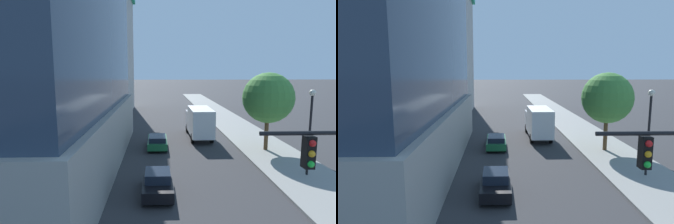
# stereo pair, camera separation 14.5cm
# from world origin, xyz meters

# --- Properties ---
(sidewalk) EXTENTS (5.27, 120.00, 0.15)m
(sidewalk) POSITION_xyz_m (8.27, 20.00, 0.07)
(sidewalk) COLOR gray
(sidewalk) RESTS_ON ground
(construction_building) EXTENTS (16.44, 24.36, 30.40)m
(construction_building) POSITION_xyz_m (-14.33, 46.13, 12.73)
(construction_building) COLOR #B2AFA8
(construction_building) RESTS_ON ground
(street_lamp) EXTENTS (0.44, 0.44, 6.03)m
(street_lamp) POSITION_xyz_m (8.53, 13.85, 4.08)
(street_lamp) COLOR black
(street_lamp) RESTS_ON sidewalk
(street_tree) EXTENTS (4.58, 4.58, 7.11)m
(street_tree) POSITION_xyz_m (8.00, 20.26, 4.96)
(street_tree) COLOR brown
(street_tree) RESTS_ON sidewalk
(car_green) EXTENTS (1.82, 4.41, 1.34)m
(car_green) POSITION_xyz_m (-2.04, 21.65, 0.69)
(car_green) COLOR #1E6638
(car_green) RESTS_ON ground
(car_black) EXTENTS (1.80, 4.04, 1.47)m
(car_black) POSITION_xyz_m (-2.04, 11.35, 0.72)
(car_black) COLOR black
(car_black) RESTS_ON ground
(box_truck) EXTENTS (2.27, 7.46, 3.42)m
(box_truck) POSITION_xyz_m (2.56, 25.59, 1.88)
(box_truck) COLOR silver
(box_truck) RESTS_ON ground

